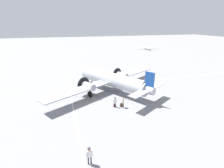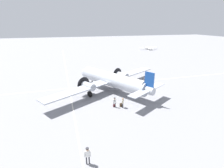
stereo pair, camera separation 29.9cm
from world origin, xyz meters
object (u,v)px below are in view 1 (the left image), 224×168
passenger_boarding (123,102)px  airliner_main (111,79)px  suitcase_upright_spare (115,106)px  suitcase_near_door (121,105)px  crew_foreground (89,154)px  light_aircraft_distant (147,48)px  ramp_agent (115,101)px

passenger_boarding → airliner_main: bearing=38.0°
airliner_main → passenger_boarding: 7.65m
suitcase_upright_spare → suitcase_near_door: bearing=167.1°
airliner_main → crew_foreground: bearing=127.3°
passenger_boarding → suitcase_upright_spare: 1.59m
suitcase_upright_spare → crew_foreground: bearing=61.3°
airliner_main → light_aircraft_distant: bearing=-64.5°
airliner_main → suitcase_upright_spare: bearing=138.5°
light_aircraft_distant → suitcase_upright_spare: bearing=147.8°
airliner_main → passenger_boarding: size_ratio=15.06×
ramp_agent → crew_foreground: bearing=88.1°
ramp_agent → suitcase_upright_spare: bearing=-53.4°
passenger_boarding → ramp_agent: bearing=106.4°
crew_foreground → suitcase_upright_spare: size_ratio=3.81×
crew_foreground → suitcase_near_door: bearing=62.7°
passenger_boarding → suitcase_near_door: (0.18, -0.40, -0.73)m
passenger_boarding → suitcase_upright_spare: size_ratio=3.48×
crew_foreground → ramp_agent: bearing=66.9°
passenger_boarding → ramp_agent: (1.20, -0.50, 0.02)m
light_aircraft_distant → passenger_boarding: bearing=149.0°
passenger_boarding → suitcase_near_door: 0.85m
crew_foreground → ramp_agent: size_ratio=1.10×
suitcase_upright_spare → ramp_agent: bearing=99.4°
crew_foreground → light_aircraft_distant: 80.05m
ramp_agent → suitcase_upright_spare: 0.83m
passenger_boarding → light_aircraft_distant: (-34.56, -58.10, -0.22)m
suitcase_near_door → suitcase_upright_spare: 1.07m
ramp_agent → suitcase_upright_spare: size_ratio=3.45×
suitcase_near_door → airliner_main: bearing=-92.6°
ramp_agent → airliner_main: bearing=-73.6°
suitcase_upright_spare → light_aircraft_distant: (-35.78, -57.47, 0.58)m
suitcase_upright_spare → light_aircraft_distant: light_aircraft_distant is taller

